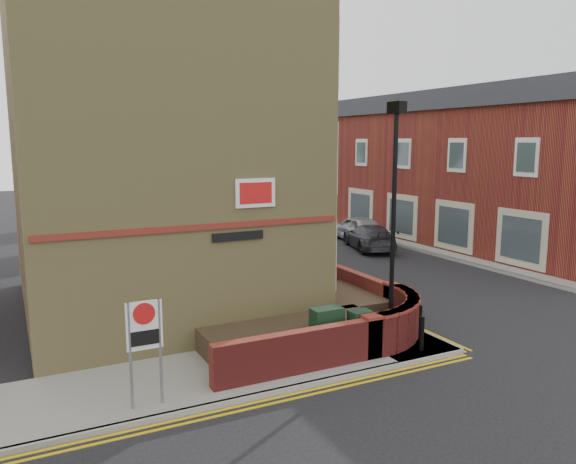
# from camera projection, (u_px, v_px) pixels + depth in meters

# --- Properties ---
(ground) EXTENTS (120.00, 120.00, 0.00)m
(ground) POSITION_uv_depth(u_px,v_px,m) (366.00, 375.00, 13.21)
(ground) COLOR black
(ground) RESTS_ON ground
(pavement_corner) EXTENTS (13.00, 3.00, 0.12)m
(pavement_corner) POSITION_uv_depth(u_px,v_px,m) (203.00, 376.00, 12.97)
(pavement_corner) COLOR gray
(pavement_corner) RESTS_ON ground
(pavement_main) EXTENTS (2.00, 32.00, 0.12)m
(pavement_main) POSITION_uv_depth(u_px,v_px,m) (217.00, 250.00, 28.20)
(pavement_main) COLOR gray
(pavement_main) RESTS_ON ground
(pavement_far) EXTENTS (4.00, 40.00, 0.12)m
(pavement_far) POSITION_uv_depth(u_px,v_px,m) (427.00, 242.00, 30.45)
(pavement_far) COLOR gray
(pavement_far) RESTS_ON ground
(kerb_side) EXTENTS (13.00, 0.15, 0.12)m
(kerb_side) POSITION_uv_depth(u_px,v_px,m) (226.00, 403.00, 11.65)
(kerb_side) COLOR gray
(kerb_side) RESTS_ON ground
(kerb_main_near) EXTENTS (0.15, 32.00, 0.12)m
(kerb_main_near) POSITION_uv_depth(u_px,v_px,m) (235.00, 248.00, 28.64)
(kerb_main_near) COLOR gray
(kerb_main_near) RESTS_ON ground
(kerb_main_far) EXTENTS (0.15, 40.00, 0.12)m
(kerb_main_far) POSITION_uv_depth(u_px,v_px,m) (398.00, 245.00, 29.56)
(kerb_main_far) COLOR gray
(kerb_main_far) RESTS_ON ground
(yellow_lines_side) EXTENTS (13.00, 0.28, 0.01)m
(yellow_lines_side) POSITION_uv_depth(u_px,v_px,m) (230.00, 411.00, 11.44)
(yellow_lines_side) COLOR gold
(yellow_lines_side) RESTS_ON ground
(yellow_lines_main) EXTENTS (0.28, 32.00, 0.01)m
(yellow_lines_main) POSITION_uv_depth(u_px,v_px,m) (240.00, 249.00, 28.76)
(yellow_lines_main) COLOR gold
(yellow_lines_main) RESTS_ON ground
(corner_building) EXTENTS (8.95, 10.40, 13.60)m
(corner_building) POSITION_uv_depth(u_px,v_px,m) (154.00, 117.00, 18.01)
(corner_building) COLOR tan
(corner_building) RESTS_ON ground
(garden_wall) EXTENTS (6.80, 6.00, 1.20)m
(garden_wall) POSITION_uv_depth(u_px,v_px,m) (314.00, 341.00, 15.42)
(garden_wall) COLOR maroon
(garden_wall) RESTS_ON ground
(lamppost) EXTENTS (0.25, 0.50, 6.30)m
(lamppost) POSITION_uv_depth(u_px,v_px,m) (393.00, 224.00, 14.45)
(lamppost) COLOR black
(lamppost) RESTS_ON pavement_corner
(utility_cabinet_large) EXTENTS (0.80, 0.45, 1.20)m
(utility_cabinet_large) POSITION_uv_depth(u_px,v_px,m) (327.00, 331.00, 14.11)
(utility_cabinet_large) COLOR black
(utility_cabinet_large) RESTS_ON pavement_corner
(utility_cabinet_small) EXTENTS (0.55, 0.40, 1.10)m
(utility_cabinet_small) POSITION_uv_depth(u_px,v_px,m) (360.00, 332.00, 14.21)
(utility_cabinet_small) COLOR black
(utility_cabinet_small) RESTS_ON pavement_corner
(bollard_near) EXTENTS (0.11, 0.11, 0.90)m
(bollard_near) POSITION_uv_depth(u_px,v_px,m) (422.00, 334.00, 14.37)
(bollard_near) COLOR black
(bollard_near) RESTS_ON pavement_corner
(bollard_far) EXTENTS (0.11, 0.11, 0.90)m
(bollard_far) POSITION_uv_depth(u_px,v_px,m) (420.00, 321.00, 15.34)
(bollard_far) COLOR black
(bollard_far) RESTS_ON pavement_corner
(zone_sign) EXTENTS (0.72, 0.07, 2.20)m
(zone_sign) POSITION_uv_depth(u_px,v_px,m) (145.00, 334.00, 11.17)
(zone_sign) COLOR slate
(zone_sign) RESTS_ON pavement_corner
(far_terrace) EXTENTS (5.40, 30.40, 8.00)m
(far_terrace) POSITION_uv_depth(u_px,v_px,m) (405.00, 165.00, 34.01)
(far_terrace) COLOR maroon
(far_terrace) RESTS_ON ground
(far_terrace_cream) EXTENTS (5.40, 12.40, 8.00)m
(far_terrace_cream) POSITION_uv_depth(u_px,v_px,m) (263.00, 157.00, 52.52)
(far_terrace_cream) COLOR #B8AE98
(far_terrace_cream) RESTS_ON ground
(tree_near) EXTENTS (3.64, 3.65, 6.70)m
(tree_near) POSITION_uv_depth(u_px,v_px,m) (229.00, 158.00, 25.74)
(tree_near) COLOR #382B1E
(tree_near) RESTS_ON pavement_main
(tree_mid) EXTENTS (4.03, 4.03, 7.42)m
(tree_mid) POSITION_uv_depth(u_px,v_px,m) (180.00, 146.00, 32.71)
(tree_mid) COLOR #382B1E
(tree_mid) RESTS_ON pavement_main
(tree_far) EXTENTS (3.81, 3.81, 7.00)m
(tree_far) POSITION_uv_depth(u_px,v_px,m) (148.00, 149.00, 39.81)
(tree_far) COLOR #382B1E
(tree_far) RESTS_ON pavement_main
(traffic_light_assembly) EXTENTS (0.20, 0.16, 4.20)m
(traffic_light_assembly) POSITION_uv_depth(u_px,v_px,m) (174.00, 184.00, 35.88)
(traffic_light_assembly) COLOR black
(traffic_light_assembly) RESTS_ON pavement_main
(silver_car_near) EXTENTS (1.83, 3.89, 1.23)m
(silver_car_near) POSITION_uv_depth(u_px,v_px,m) (270.00, 235.00, 29.30)
(silver_car_near) COLOR #B6B8BF
(silver_car_near) RESTS_ON ground
(red_car_main) EXTENTS (3.58, 4.79, 1.21)m
(red_car_main) POSITION_uv_depth(u_px,v_px,m) (259.00, 233.00, 30.04)
(red_car_main) COLOR maroon
(red_car_main) RESTS_ON ground
(grey_car_far) EXTENTS (3.00, 4.74, 1.28)m
(grey_car_far) POSITION_uv_depth(u_px,v_px,m) (369.00, 237.00, 28.58)
(grey_car_far) COLOR #2F2F34
(grey_car_far) RESTS_ON ground
(silver_car_far) EXTENTS (1.97, 4.29, 1.43)m
(silver_car_far) POSITION_uv_depth(u_px,v_px,m) (357.00, 228.00, 30.97)
(silver_car_far) COLOR #A1A3A9
(silver_car_far) RESTS_ON ground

